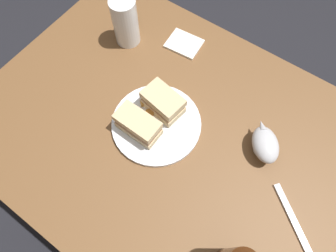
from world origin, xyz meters
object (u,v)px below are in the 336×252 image
object	(u,v)px
plate	(156,124)
gravy_boat	(265,144)
sandwich_half_right	(138,125)
napkin	(184,44)
sandwich_half_left	(163,102)
fork	(292,218)
pint_glass	(126,24)

from	to	relation	value
plate	gravy_boat	bearing A→B (deg)	20.81
sandwich_half_right	napkin	bearing A→B (deg)	102.12
sandwich_half_left	gravy_boat	size ratio (longest dim) A/B	0.99
fork	sandwich_half_right	bearing A→B (deg)	-138.74
napkin	gravy_boat	bearing A→B (deg)	-25.76
sandwich_half_right	pint_glass	distance (m)	0.34
sandwich_half_right	gravy_boat	world-z (taller)	sandwich_half_right
pint_glass	fork	bearing A→B (deg)	-17.12
gravy_boat	fork	world-z (taller)	gravy_boat
plate	napkin	distance (m)	0.31
sandwich_half_right	fork	distance (m)	0.47
sandwich_half_right	gravy_boat	xyz separation A→B (m)	(0.31, 0.15, -0.01)
sandwich_half_left	gravy_boat	xyz separation A→B (m)	(0.30, 0.06, -0.01)
sandwich_half_right	pint_glass	size ratio (longest dim) A/B	0.79
sandwich_half_left	pint_glass	size ratio (longest dim) A/B	0.79
gravy_boat	pint_glass	bearing A→B (deg)	170.20
gravy_boat	napkin	world-z (taller)	gravy_boat
sandwich_half_right	napkin	distance (m)	0.35
gravy_boat	sandwich_half_right	bearing A→B (deg)	-153.77
plate	pint_glass	world-z (taller)	pint_glass
sandwich_half_left	fork	xyz separation A→B (m)	(0.45, -0.06, -0.04)
plate	fork	bearing A→B (deg)	-1.72
gravy_boat	plate	bearing A→B (deg)	-159.19
napkin	fork	xyz separation A→B (m)	(0.53, -0.31, -0.00)
plate	sandwich_half_right	size ratio (longest dim) A/B	2.07
sandwich_half_left	gravy_boat	distance (m)	0.30
gravy_boat	fork	distance (m)	0.20
napkin	fork	distance (m)	0.62
plate	fork	world-z (taller)	plate
sandwich_half_right	pint_glass	bearing A→B (deg)	133.87
fork	napkin	bearing A→B (deg)	-172.52
pint_glass	fork	xyz separation A→B (m)	(0.70, -0.22, -0.07)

